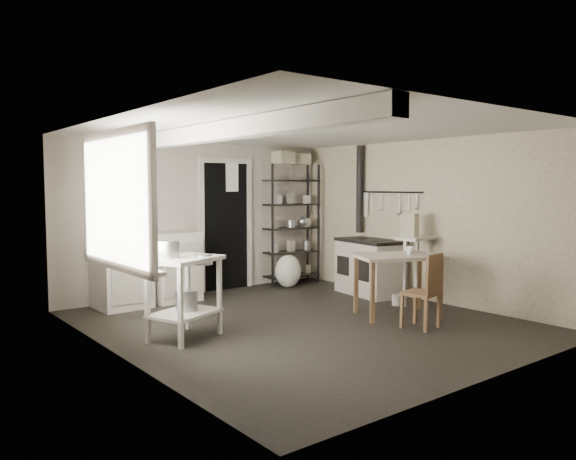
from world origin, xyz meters
TOP-DOWN VIEW (x-y plane):
  - floor at (0.00, 0.00)m, footprint 5.00×5.00m
  - ceiling at (0.00, 0.00)m, footprint 5.00×5.00m
  - wall_back at (0.00, 2.50)m, footprint 4.50×0.02m
  - wall_front at (0.00, -2.50)m, footprint 4.50×0.02m
  - wall_left at (-2.25, 0.00)m, footprint 0.02×5.00m
  - wall_right at (2.25, 0.00)m, footprint 0.02×5.00m
  - window at (-2.22, 0.20)m, footprint 0.12×1.76m
  - doorway at (0.45, 2.47)m, footprint 0.96×0.10m
  - ceiling_beam at (-1.20, 0.00)m, footprint 0.18×5.00m
  - wallpaper_panel at (2.24, 0.00)m, footprint 0.01×5.00m
  - utensil_rail at (2.19, 0.60)m, footprint 0.06×1.20m
  - prep_table at (-1.45, 0.25)m, footprint 0.93×0.81m
  - stockpot at (-1.62, 0.29)m, footprint 0.30×0.30m
  - saucepan at (-1.26, 0.16)m, footprint 0.24×0.24m
  - bucket at (-1.41, 0.28)m, footprint 0.27×0.27m
  - base_cabinets at (-1.01, 2.18)m, footprint 1.52×0.68m
  - mixing_bowl at (-0.97, 2.11)m, footprint 0.32×0.32m
  - counter_cup at (-1.32, 2.07)m, footprint 0.16×0.16m
  - shelf_rack at (1.63, 2.31)m, footprint 0.98×0.47m
  - shelf_jar at (1.35, 2.30)m, footprint 0.11×0.11m
  - storage_box_a at (1.42, 2.25)m, footprint 0.31×0.27m
  - storage_box_b at (1.87, 2.34)m, footprint 0.35×0.34m
  - stove at (1.92, 0.75)m, footprint 0.74×1.14m
  - stovepipe at (2.14, 1.19)m, footprint 0.12×0.12m
  - side_ledge at (1.93, -0.13)m, footprint 0.66×0.42m
  - oats_box at (1.83, -0.09)m, footprint 0.15×0.23m
  - work_table at (1.15, -0.46)m, footprint 1.24×1.09m
  - table_cup at (1.31, -0.52)m, footprint 0.11×0.11m
  - chair at (0.91, -1.02)m, footprint 0.42×0.43m
  - flour_sack at (1.31, 1.97)m, footprint 0.56×0.52m
  - floor_crock at (1.63, -0.03)m, footprint 0.15×0.15m

SIDE VIEW (x-z plane):
  - floor at x=0.00m, z-range 0.00..0.00m
  - floor_crock at x=1.63m, z-range 0.00..0.15m
  - flour_sack at x=1.31m, z-range -0.03..0.51m
  - work_table at x=1.15m, z-range -0.01..0.77m
  - bucket at x=-1.41m, z-range 0.26..0.51m
  - prep_table at x=-1.45m, z-range -0.04..0.84m
  - side_ledge at x=1.93m, z-range -0.04..0.90m
  - stove at x=1.92m, z-range 0.02..0.86m
  - base_cabinets at x=-1.01m, z-range -0.03..0.95m
  - chair at x=0.91m, z-range 0.05..0.92m
  - table_cup at x=1.31m, z-range 0.76..0.85m
  - saucepan at x=-1.26m, z-range 0.80..0.90m
  - stockpot at x=-1.62m, z-range 0.81..1.07m
  - shelf_rack at x=1.63m, z-range -0.05..1.95m
  - mixing_bowl at x=-0.97m, z-range 0.92..0.99m
  - counter_cup at x=-1.32m, z-range 0.92..1.02m
  - doorway at x=0.45m, z-range -0.04..2.04m
  - oats_box at x=1.83m, z-range 0.85..1.17m
  - wall_back at x=0.00m, z-range 0.00..2.30m
  - wall_front at x=0.00m, z-range 0.00..2.30m
  - wall_left at x=-2.25m, z-range 0.00..2.30m
  - wall_right at x=2.25m, z-range 0.00..2.30m
  - wallpaper_panel at x=2.24m, z-range 0.00..2.30m
  - shelf_jar at x=1.35m, z-range 1.27..1.48m
  - window at x=-2.22m, z-range 0.86..2.14m
  - utensil_rail at x=2.19m, z-range 1.33..1.77m
  - stovepipe at x=2.14m, z-range 0.86..2.32m
  - storage_box_b at x=1.87m, z-range 1.90..2.08m
  - storage_box_a at x=1.42m, z-range 1.91..2.11m
  - ceiling_beam at x=-1.20m, z-range 2.11..2.29m
  - ceiling at x=0.00m, z-range 2.30..2.30m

